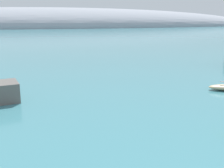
# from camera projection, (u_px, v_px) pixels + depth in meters

# --- Properties ---
(distant_ridge) EXTENTS (369.51, 81.75, 29.41)m
(distant_ridge) POSITION_uv_depth(u_px,v_px,m) (38.00, 27.00, 223.89)
(distant_ridge) COLOR #999EA8
(distant_ridge) RESTS_ON ground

